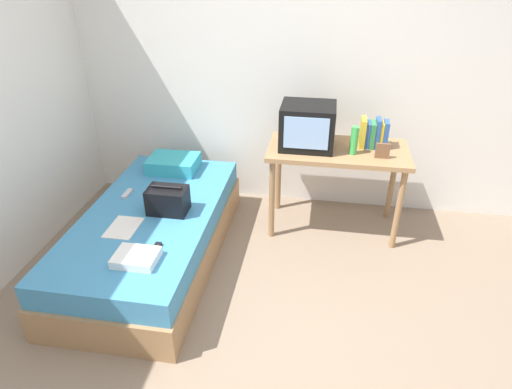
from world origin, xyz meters
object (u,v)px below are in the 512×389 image
(tv, at_px, (308,126))
(pillow, at_px, (174,164))
(remote_silver, at_px, (127,194))
(bed, at_px, (153,235))
(picture_frame, at_px, (383,151))
(handbag, at_px, (168,200))
(magazine, at_px, (124,228))
(water_bottle, at_px, (354,140))
(folded_towel, at_px, (136,258))
(remote_dark, at_px, (155,250))
(desk, at_px, (337,159))
(book_row, at_px, (373,134))

(tv, height_order, pillow, tv)
(pillow, xyz_separation_m, remote_silver, (-0.23, -0.51, -0.05))
(bed, relative_size, remote_silver, 13.89)
(picture_frame, relative_size, pillow, 0.29)
(pillow, distance_m, handbag, 0.73)
(magazine, bearing_deg, remote_silver, 110.59)
(water_bottle, height_order, folded_towel, water_bottle)
(picture_frame, distance_m, remote_dark, 1.89)
(water_bottle, relative_size, remote_dark, 1.49)
(desk, xyz_separation_m, picture_frame, (0.34, -0.14, 0.16))
(desk, height_order, remote_dark, desk)
(bed, height_order, handbag, handbag)
(water_bottle, bearing_deg, folded_towel, -138.58)
(remote_dark, bearing_deg, tv, 52.20)
(magazine, bearing_deg, pillow, 86.84)
(bed, bearing_deg, handbag, 7.24)
(folded_towel, bearing_deg, remote_dark, 56.93)
(book_row, height_order, pillow, book_row)
(remote_silver, bearing_deg, handbag, -24.35)
(desk, bearing_deg, remote_silver, -163.75)
(pillow, relative_size, remote_dark, 2.78)
(magazine, relative_size, remote_silver, 2.01)
(bed, distance_m, tv, 1.53)
(water_bottle, xyz_separation_m, folded_towel, (-1.38, -1.22, -0.41))
(picture_frame, bearing_deg, desk, 157.54)
(desk, distance_m, remote_silver, 1.78)
(pillow, relative_size, magazine, 1.50)
(pillow, xyz_separation_m, magazine, (-0.05, -0.98, -0.06))
(magazine, distance_m, remote_dark, 0.40)
(picture_frame, xyz_separation_m, pillow, (-1.80, 0.16, -0.33))
(book_row, xyz_separation_m, handbag, (-1.54, -0.77, -0.34))
(bed, height_order, remote_dark, remote_dark)
(tv, distance_m, book_row, 0.55)
(magazine, height_order, folded_towel, folded_towel)
(magazine, bearing_deg, picture_frame, 23.89)
(book_row, distance_m, remote_silver, 2.10)
(water_bottle, xyz_separation_m, magazine, (-1.63, -0.87, -0.44))
(bed, relative_size, book_row, 8.10)
(bed, relative_size, desk, 1.72)
(book_row, distance_m, folded_towel, 2.12)
(magazine, bearing_deg, bed, 68.20)
(handbag, distance_m, remote_silver, 0.48)
(magazine, bearing_deg, desk, 32.36)
(remote_dark, relative_size, remote_silver, 1.08)
(bed, xyz_separation_m, water_bottle, (1.53, 0.61, 0.67))
(desk, relative_size, remote_dark, 7.44)
(remote_silver, bearing_deg, picture_frame, 9.88)
(water_bottle, bearing_deg, book_row, 47.54)
(tv, bearing_deg, desk, 0.10)
(water_bottle, distance_m, book_row, 0.24)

